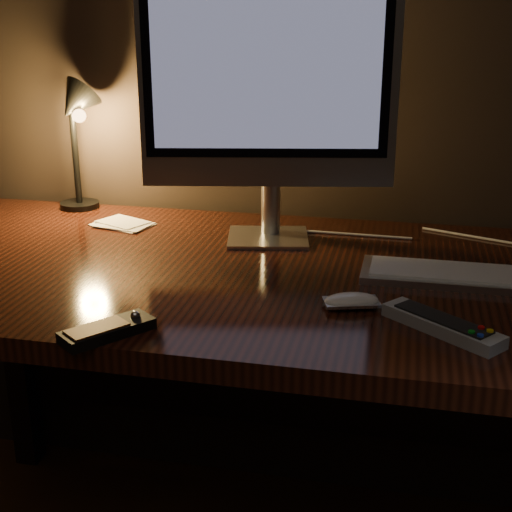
% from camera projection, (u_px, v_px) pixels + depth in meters
% --- Properties ---
extents(desk, '(1.60, 0.75, 0.75)m').
position_uv_depth(desk, '(274.00, 317.00, 1.44)').
color(desk, black).
rests_on(desk, ground).
extents(monitor, '(0.51, 0.18, 0.54)m').
position_uv_depth(monitor, '(268.00, 86.00, 1.41)').
color(monitor, silver).
rests_on(monitor, desk).
extents(keyboard, '(0.46, 0.13, 0.02)m').
position_uv_depth(keyboard, '(492.00, 277.00, 1.27)').
color(keyboard, silver).
rests_on(keyboard, desk).
extents(mouse, '(0.10, 0.07, 0.02)m').
position_uv_depth(mouse, '(351.00, 303.00, 1.16)').
color(mouse, white).
rests_on(mouse, desk).
extents(media_remote, '(0.13, 0.14, 0.03)m').
position_uv_depth(media_remote, '(107.00, 330.00, 1.06)').
color(media_remote, black).
rests_on(media_remote, desk).
extents(tv_remote, '(0.18, 0.16, 0.03)m').
position_uv_depth(tv_remote, '(442.00, 325.00, 1.07)').
color(tv_remote, '#96989C').
rests_on(tv_remote, desk).
extents(papers, '(0.15, 0.13, 0.01)m').
position_uv_depth(papers, '(122.00, 224.00, 1.61)').
color(papers, white).
rests_on(papers, desk).
extents(desk_lamp, '(0.15, 0.16, 0.32)m').
position_uv_depth(desk_lamp, '(76.00, 122.00, 1.66)').
color(desk_lamp, black).
rests_on(desk_lamp, desk).
extents(cable, '(0.63, 0.16, 0.01)m').
position_uv_depth(cable, '(412.00, 238.00, 1.51)').
color(cable, white).
rests_on(cable, desk).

